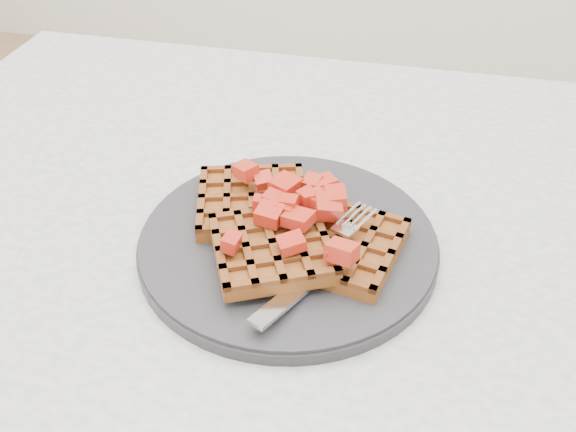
{
  "coord_description": "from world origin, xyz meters",
  "views": [
    {
      "loc": [
        0.02,
        -0.5,
        1.16
      ],
      "look_at": [
        -0.08,
        -0.04,
        0.79
      ],
      "focal_mm": 40.0,
      "sensor_mm": 36.0,
      "label": 1
    }
  ],
  "objects": [
    {
      "name": "waffles",
      "position": [
        -0.08,
        -0.04,
        0.78
      ],
      "size": [
        0.22,
        0.21,
        0.03
      ],
      "color": "brown",
      "rests_on": "plate"
    },
    {
      "name": "strawberry_pile",
      "position": [
        -0.08,
        -0.04,
        0.8
      ],
      "size": [
        0.15,
        0.15,
        0.02
      ],
      "primitive_type": null,
      "color": "#970A00",
      "rests_on": "waffles"
    },
    {
      "name": "fork",
      "position": [
        -0.04,
        -0.08,
        0.77
      ],
      "size": [
        0.09,
        0.17,
        0.02
      ],
      "primitive_type": null,
      "rotation": [
        0.0,
        0.0,
        -0.41
      ],
      "color": "silver",
      "rests_on": "plate"
    },
    {
      "name": "table",
      "position": [
        0.0,
        0.0,
        0.64
      ],
      "size": [
        1.2,
        0.8,
        0.75
      ],
      "color": "silver",
      "rests_on": "ground"
    },
    {
      "name": "plate",
      "position": [
        -0.08,
        -0.04,
        0.76
      ],
      "size": [
        0.29,
        0.29,
        0.02
      ],
      "primitive_type": "cylinder",
      "color": "#242427",
      "rests_on": "table"
    }
  ]
}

